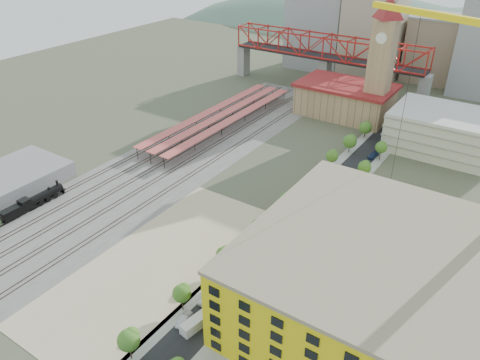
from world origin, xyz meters
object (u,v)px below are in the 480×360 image
Objects in this scene: site_trailer_a at (199,321)px; site_trailer_d at (291,227)px; clock_tower at (383,51)px; site_trailer_b at (244,274)px; construction_building at (366,279)px; site_trailer_c at (250,268)px; car_0 at (206,298)px; locomotive at (35,201)px.

site_trailer_d is (0.00, 38.99, 0.14)m from site_trailer_a.
clock_tower is 5.40× the size of site_trailer_b.
site_trailer_d is at bearing 108.27° from site_trailer_b.
clock_tower reaches higher than site_trailer_d.
site_trailer_b is 22.43m from site_trailer_d.
site_trailer_a is at bearing -86.23° from clock_tower.
construction_building reaches higher than site_trailer_d.
site_trailer_a is 38.99m from site_trailer_d.
site_trailer_a is 0.93× the size of site_trailer_c.
site_trailer_b is 10.93m from car_0.
site_trailer_d is at bearing 99.34° from site_trailer_a.
site_trailer_c is (-26.00, -2.17, -8.13)m from construction_building.
site_trailer_c is (0.00, 2.65, -0.04)m from site_trailer_b.
clock_tower is 107.36m from construction_building.
site_trailer_d is (-26.00, 17.61, -8.08)m from construction_building.
clock_tower is 2.52× the size of locomotive.
site_trailer_a is (66.00, -8.81, -0.73)m from locomotive.
site_trailer_b is at bearing -77.37° from site_trailer_c.
construction_building is (34.00, -99.99, -19.29)m from clock_tower.
site_trailer_a is at bearing -71.73° from site_trailer_b.
locomotive is at bearing -155.03° from site_trailer_b.
locomotive is at bearing -117.26° from clock_tower.
site_trailer_b is 1.03× the size of site_trailer_c.
site_trailer_c is at bearing -85.52° from clock_tower.
construction_building is 27.65m from site_trailer_b.
clock_tower is 87.18m from site_trailer_d.
site_trailer_a is 1.92× the size of car_0.
locomotive is 2.13× the size of site_trailer_d.
car_0 is (63.00, -2.75, -1.15)m from locomotive.
clock_tower is at bearing 108.78° from construction_building.
site_trailer_a reaches higher than car_0.
site_trailer_a is 16.56m from site_trailer_b.
car_0 is (-3.00, -13.15, -0.51)m from site_trailer_c.
car_0 is (-3.00, -32.93, -0.56)m from site_trailer_d.
locomotive reaches higher than site_trailer_d.
car_0 is at bearing -87.68° from site_trailer_b.
site_trailer_c is at bearing 71.36° from car_0.
site_trailer_d is (0.00, 19.78, 0.05)m from site_trailer_c.
locomotive is 63.07m from car_0.
clock_tower is 5.56× the size of site_trailer_c.
site_trailer_b is (0.00, 16.56, 0.13)m from site_trailer_a.
clock_tower reaches higher than construction_building.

